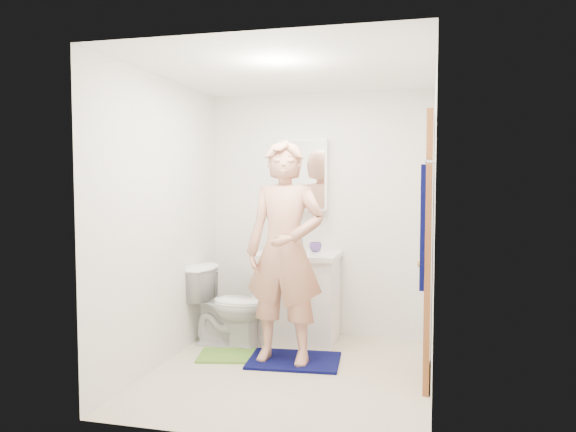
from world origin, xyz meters
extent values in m
cube|color=beige|center=(0.00, 0.00, -0.01)|extent=(2.20, 2.40, 0.02)
cube|color=white|center=(0.00, 0.00, 2.41)|extent=(2.20, 2.40, 0.02)
cube|color=white|center=(0.00, 1.21, 1.20)|extent=(2.20, 0.02, 2.40)
cube|color=white|center=(0.00, -1.21, 1.20)|extent=(2.20, 0.02, 2.40)
cube|color=white|center=(-1.11, 0.00, 1.20)|extent=(0.02, 2.40, 2.40)
cube|color=white|center=(1.11, 0.00, 1.20)|extent=(0.02, 2.40, 2.40)
cube|color=white|center=(-0.15, 0.91, 0.40)|extent=(0.75, 0.55, 0.80)
cube|color=white|center=(-0.15, 0.91, 0.83)|extent=(0.79, 0.59, 0.05)
cylinder|color=white|center=(-0.15, 0.91, 0.84)|extent=(0.40, 0.40, 0.03)
cylinder|color=silver|center=(-0.15, 1.09, 0.91)|extent=(0.03, 0.03, 0.12)
cube|color=white|center=(-0.15, 1.14, 1.60)|extent=(0.50, 0.12, 0.70)
cube|color=white|center=(-0.15, 1.08, 1.60)|extent=(0.46, 0.01, 0.66)
cube|color=#A35C2C|center=(1.07, 0.15, 1.02)|extent=(0.05, 0.80, 2.05)
sphere|color=gold|center=(1.03, -0.17, 0.95)|extent=(0.07, 0.07, 0.07)
cube|color=#06093E|center=(1.03, -0.57, 1.25)|extent=(0.03, 0.24, 0.80)
cylinder|color=silver|center=(1.07, -0.57, 1.67)|extent=(0.06, 0.02, 0.02)
imported|color=white|center=(-0.74, 0.60, 0.37)|extent=(0.77, 0.49, 0.75)
cube|color=#06093E|center=(-0.03, 0.27, 0.01)|extent=(0.81, 0.61, 0.02)
cube|color=#5B9130|center=(-0.64, 0.26, 0.01)|extent=(0.55, 0.49, 0.02)
imported|color=#BC5775|center=(-0.29, 0.90, 0.95)|extent=(0.12, 0.12, 0.20)
imported|color=#5A408D|center=(0.00, 1.02, 0.90)|extent=(0.14, 0.14, 0.09)
imported|color=tan|center=(-0.10, 0.22, 0.95)|extent=(0.70, 0.49, 1.85)
camera|label=1|loc=(1.07, -4.29, 1.56)|focal=35.00mm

